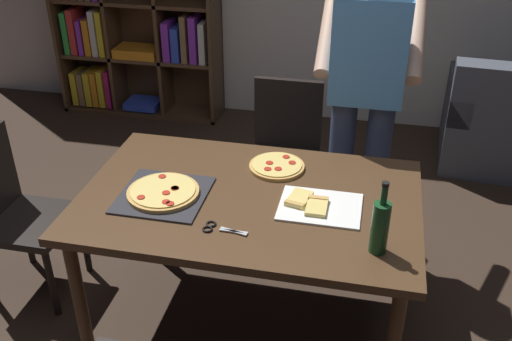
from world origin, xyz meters
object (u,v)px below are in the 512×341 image
object	(u,v)px
person_serving_pizza	(365,91)
wine_bottle	(380,226)
chair_far_side	(285,145)
bookshelf	(127,6)
kitchen_scissors	(218,228)
chair_left_end	(12,207)
second_pizza_plain	(277,166)
dining_table	(249,210)
pepperoni_pizza_on_tray	(163,193)

from	to	relation	value
person_serving_pizza	wine_bottle	distance (m)	1.06
chair_far_side	bookshelf	world-z (taller)	bookshelf
bookshelf	person_serving_pizza	distance (m)	2.61
chair_far_side	kitchen_scissors	xyz separation A→B (m)	(-0.07, -1.26, 0.24)
kitchen_scissors	chair_left_end	bearing A→B (deg)	166.84
second_pizza_plain	person_serving_pizza	bearing A→B (deg)	51.64
chair_far_side	person_serving_pizza	bearing A→B (deg)	-25.56
dining_table	chair_left_end	size ratio (longest dim) A/B	1.71
wine_bottle	second_pizza_plain	world-z (taller)	wine_bottle
chair_left_end	person_serving_pizza	world-z (taller)	person_serving_pizza
chair_far_side	pepperoni_pizza_on_tray	bearing A→B (deg)	-109.73
person_serving_pizza	pepperoni_pizza_on_tray	size ratio (longest dim) A/B	4.51
chair_far_side	second_pizza_plain	bearing A→B (deg)	-83.76
person_serving_pizza	wine_bottle	world-z (taller)	person_serving_pizza
wine_bottle	person_serving_pizza	bearing A→B (deg)	96.73
pepperoni_pizza_on_tray	dining_table	bearing A→B (deg)	11.83
person_serving_pizza	wine_bottle	bearing A→B (deg)	-83.27
person_serving_pizza	chair_far_side	bearing A→B (deg)	154.44
dining_table	chair_left_end	world-z (taller)	chair_left_end
chair_far_side	pepperoni_pizza_on_tray	xyz separation A→B (m)	(-0.38, -1.06, 0.25)
bookshelf	second_pizza_plain	distance (m)	2.69
bookshelf	chair_far_side	bearing A→B (deg)	-41.34
person_serving_pizza	pepperoni_pizza_on_tray	distance (m)	1.21
bookshelf	wine_bottle	bearing A→B (deg)	-50.78
chair_far_side	bookshelf	distance (m)	2.16
person_serving_pizza	kitchen_scissors	size ratio (longest dim) A/B	8.93
chair_left_end	person_serving_pizza	size ratio (longest dim) A/B	0.51
bookshelf	kitchen_scissors	world-z (taller)	bookshelf
chair_left_end	second_pizza_plain	bearing A→B (deg)	11.81
chair_far_side	person_serving_pizza	world-z (taller)	person_serving_pizza
kitchen_scissors	second_pizza_plain	size ratio (longest dim) A/B	0.72
pepperoni_pizza_on_tray	wine_bottle	size ratio (longest dim) A/B	1.23
pepperoni_pizza_on_tray	wine_bottle	xyz separation A→B (m)	(0.96, -0.20, 0.10)
pepperoni_pizza_on_tray	bookshelf	bearing A→B (deg)	116.15
bookshelf	wine_bottle	xyz separation A→B (m)	(2.17, -2.66, -0.06)
kitchen_scissors	bookshelf	bearing A→B (deg)	119.76
chair_left_end	wine_bottle	distance (m)	1.89
bookshelf	kitchen_scissors	size ratio (longest dim) A/B	9.95
second_pizza_plain	pepperoni_pizza_on_tray	bearing A→B (deg)	-141.98
dining_table	kitchen_scissors	size ratio (longest dim) A/B	7.84
chair_far_side	kitchen_scissors	distance (m)	1.29
dining_table	second_pizza_plain	distance (m)	0.30
wine_bottle	dining_table	bearing A→B (deg)	154.25
wine_bottle	kitchen_scissors	size ratio (longest dim) A/B	1.61
chair_left_end	wine_bottle	bearing A→B (deg)	-8.71
dining_table	kitchen_scissors	xyz separation A→B (m)	(-0.07, -0.28, 0.08)
dining_table	bookshelf	size ratio (longest dim) A/B	0.79
chair_far_side	chair_left_end	size ratio (longest dim) A/B	1.00
chair_left_end	kitchen_scissors	bearing A→B (deg)	-13.16
chair_left_end	second_pizza_plain	distance (m)	1.38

